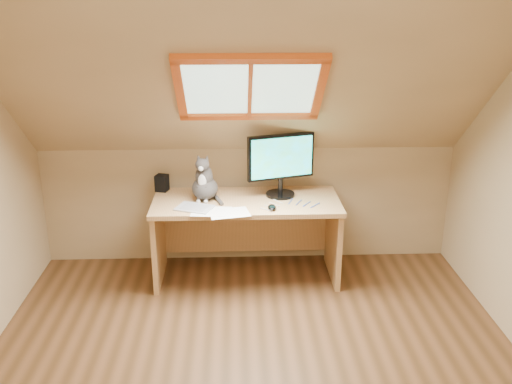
{
  "coord_description": "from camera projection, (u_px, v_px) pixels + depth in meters",
  "views": [
    {
      "loc": [
        -0.11,
        -2.87,
        2.26
      ],
      "look_at": [
        0.04,
        1.0,
        0.88
      ],
      "focal_mm": 40.0,
      "sensor_mm": 36.0,
      "label": 1
    }
  ],
  "objects": [
    {
      "name": "mouse",
      "position": [
        272.0,
        207.0,
        4.33
      ],
      "size": [
        0.06,
        0.11,
        0.03
      ],
      "primitive_type": "ellipsoid",
      "rotation": [
        0.0,
        0.0,
        -0.01
      ],
      "color": "black",
      "rests_on": "desk"
    },
    {
      "name": "cat",
      "position": [
        204.0,
        183.0,
        4.51
      ],
      "size": [
        0.25,
        0.29,
        0.38
      ],
      "color": "#47423E",
      "rests_on": "desk"
    },
    {
      "name": "monitor",
      "position": [
        281.0,
        161.0,
        4.53
      ],
      "size": [
        0.54,
        0.23,
        0.51
      ],
      "color": "black",
      "rests_on": "desk"
    },
    {
      "name": "desk_speaker",
      "position": [
        162.0,
        183.0,
        4.72
      ],
      "size": [
        0.12,
        0.12,
        0.14
      ],
      "primitive_type": "cube",
      "rotation": [
        0.0,
        0.0,
        -0.29
      ],
      "color": "black",
      "rests_on": "desk"
    },
    {
      "name": "desk",
      "position": [
        246.0,
        222.0,
        4.67
      ],
      "size": [
        1.49,
        0.65,
        0.68
      ],
      "color": "tan",
      "rests_on": "ground"
    },
    {
      "name": "papers",
      "position": [
        223.0,
        212.0,
        4.28
      ],
      "size": [
        0.33,
        0.27,
        0.0
      ],
      "color": "white",
      "rests_on": "desk"
    },
    {
      "name": "graphics_tablet",
      "position": [
        195.0,
        208.0,
        4.35
      ],
      "size": [
        0.32,
        0.28,
        0.01
      ],
      "primitive_type": "cube",
      "rotation": [
        0.0,
        0.0,
        -0.37
      ],
      "color": "#B2B2B7",
      "rests_on": "desk"
    },
    {
      "name": "ground",
      "position": [
        256.0,
        383.0,
        3.46
      ],
      "size": [
        3.5,
        3.5,
        0.0
      ],
      "primitive_type": "plane",
      "color": "brown",
      "rests_on": "ground"
    },
    {
      "name": "cables",
      "position": [
        291.0,
        204.0,
        4.43
      ],
      "size": [
        0.51,
        0.26,
        0.01
      ],
      "color": "silver",
      "rests_on": "desk"
    },
    {
      "name": "room_shell",
      "position": [
        256.0,
        162.0,
        2.9
      ],
      "size": [
        3.52,
        3.52,
        2.41
      ],
      "color": "tan",
      "rests_on": "ground"
    }
  ]
}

